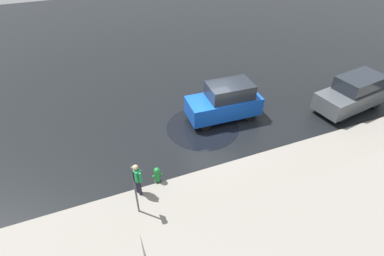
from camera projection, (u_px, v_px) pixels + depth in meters
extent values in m
plane|color=black|center=(214.00, 128.00, 15.79)|extent=(60.00, 60.00, 0.00)
cube|color=gray|center=(256.00, 184.00, 12.69)|extent=(24.00, 3.20, 0.04)
cube|color=blue|center=(223.00, 106.00, 16.08)|extent=(3.98, 1.89, 0.99)
cube|color=#1E232B|center=(230.00, 90.00, 15.63)|extent=(2.41, 1.61, 0.77)
cylinder|color=black|center=(206.00, 125.00, 15.52)|extent=(0.61, 0.25, 0.60)
cylinder|color=black|center=(196.00, 110.00, 16.59)|extent=(0.61, 0.25, 0.60)
cylinder|color=black|center=(250.00, 116.00, 16.18)|extent=(0.61, 0.25, 0.60)
cylinder|color=black|center=(238.00, 102.00, 17.25)|extent=(0.61, 0.25, 0.60)
cube|color=#474C51|center=(351.00, 97.00, 16.80)|extent=(4.50, 2.32, 0.95)
cube|color=#1E232B|center=(360.00, 82.00, 16.42)|extent=(2.77, 1.88, 0.73)
cylinder|color=black|center=(342.00, 118.00, 16.02)|extent=(0.62, 0.30, 0.60)
cylinder|color=black|center=(321.00, 105.00, 17.03)|extent=(0.62, 0.30, 0.60)
cylinder|color=black|center=(376.00, 104.00, 17.13)|extent=(0.62, 0.30, 0.60)
cylinder|color=black|center=(353.00, 92.00, 18.15)|extent=(0.62, 0.30, 0.60)
cylinder|color=#197A2D|center=(157.00, 177.00, 12.64)|extent=(0.22, 0.22, 0.62)
sphere|color=#197A2D|center=(157.00, 171.00, 12.42)|extent=(0.26, 0.26, 0.26)
cylinder|color=#197A2D|center=(161.00, 174.00, 12.64)|extent=(0.10, 0.09, 0.09)
cylinder|color=#197A2D|center=(154.00, 176.00, 12.54)|extent=(0.10, 0.09, 0.09)
cylinder|color=#2D2D2D|center=(158.00, 181.00, 12.81)|extent=(0.31, 0.31, 0.06)
cube|color=#1E8C4C|center=(137.00, 174.00, 11.62)|extent=(0.35, 0.42, 0.55)
sphere|color=tan|center=(135.00, 167.00, 11.39)|extent=(0.22, 0.22, 0.22)
cylinder|color=#1E1E2D|center=(137.00, 185.00, 12.10)|extent=(0.13, 0.13, 0.85)
cylinder|color=#1E1E2D|center=(140.00, 188.00, 12.00)|extent=(0.13, 0.13, 0.85)
cylinder|color=#1E8C4C|center=(133.00, 171.00, 11.76)|extent=(0.09, 0.09, 0.50)
cylinder|color=#1E8C4C|center=(140.00, 178.00, 11.49)|extent=(0.09, 0.09, 0.50)
cylinder|color=#B7BABF|center=(342.00, 176.00, 12.38)|extent=(0.04, 0.04, 1.05)
cylinder|color=#B7BABF|center=(270.00, 201.00, 11.34)|extent=(0.04, 0.04, 1.05)
cylinder|color=#B7BABF|center=(183.00, 232.00, 10.31)|extent=(0.04, 0.04, 1.05)
cylinder|color=#B7BABF|center=(310.00, 180.00, 11.57)|extent=(10.56, 0.04, 0.04)
cylinder|color=#B7BABF|center=(308.00, 187.00, 11.83)|extent=(10.56, 0.04, 0.04)
cylinder|color=#4C4C51|center=(136.00, 191.00, 10.87)|extent=(0.07, 0.07, 2.40)
cube|color=black|center=(132.00, 173.00, 10.29)|extent=(0.04, 0.44, 0.44)
cylinder|color=black|center=(203.00, 127.00, 15.87)|extent=(3.84, 3.84, 0.01)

